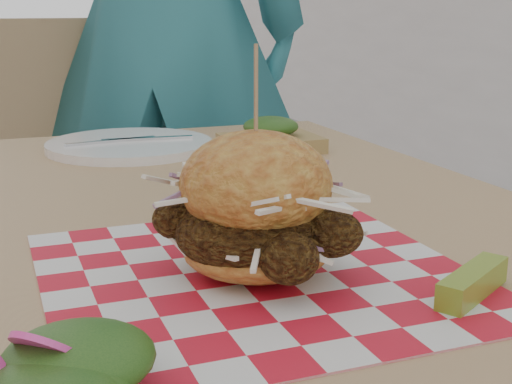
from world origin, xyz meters
TOP-DOWN VIEW (x-y plane):
  - diner at (-0.15, 1.19)m, footprint 0.81×0.70m
  - patio_table at (-0.35, 0.21)m, footprint 0.80×1.20m
  - patio_chair at (-0.36, 1.22)m, footprint 0.45×0.46m
  - paper_liner at (-0.36, 0.04)m, footprint 0.36×0.36m
  - sandwich at (-0.36, 0.04)m, footprint 0.17×0.17m
  - pickle_spear at (-0.21, -0.07)m, footprint 0.09×0.07m
  - place_setting at (-0.35, 0.64)m, footprint 0.27×0.27m
  - kraft_tray at (-0.14, 0.55)m, footprint 0.15×0.12m

SIDE VIEW (x-z plane):
  - patio_chair at x=-0.36m, z-range 0.08..1.03m
  - patio_table at x=-0.35m, z-range 0.30..1.05m
  - paper_liner at x=-0.36m, z-range 0.75..0.75m
  - place_setting at x=-0.35m, z-range 0.75..0.77m
  - pickle_spear at x=-0.21m, z-range 0.75..0.77m
  - kraft_tray at x=-0.14m, z-range 0.74..0.80m
  - sandwich at x=-0.36m, z-range 0.71..0.90m
  - diner at x=-0.15m, z-range 0.00..1.89m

